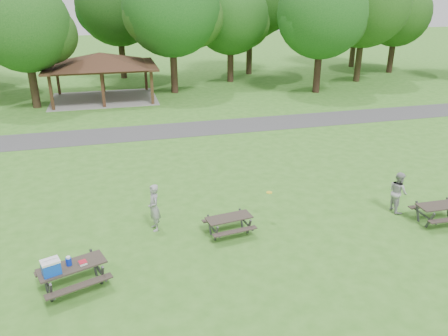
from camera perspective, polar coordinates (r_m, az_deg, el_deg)
ground at (r=15.63m, az=0.14°, el=-10.21°), size 160.00×160.00×0.00m
asphalt_path at (r=28.23m, az=-7.10°, el=4.87°), size 120.00×3.20×0.02m
pavilion at (r=37.14m, az=-15.83°, el=13.26°), size 8.60×7.01×3.76m
tree_row_d at (r=35.80m, az=-24.49°, el=16.24°), size 6.93×6.60×9.27m
tree_row_e at (r=38.19m, az=-6.74°, el=19.77°), size 8.40×8.00×11.02m
tree_row_f at (r=42.90m, az=0.99°, el=18.92°), size 7.35×7.00×9.55m
tree_row_g at (r=38.95m, az=12.76°, el=18.78°), size 7.77×7.40×10.25m
tree_row_h at (r=44.90m, az=18.02°, el=19.59°), size 8.61×8.20×11.37m
tree_row_i at (r=51.15m, az=21.72°, el=18.09°), size 7.14×6.80×9.52m
tree_deep_b at (r=45.82m, az=-13.55°, el=19.88°), size 8.40×8.00×11.13m
tree_deep_d at (r=53.81m, az=17.19°, el=19.97°), size 8.40×8.00×11.27m
picnic_table_near at (r=13.99m, az=-19.98°, el=-12.30°), size 2.34×2.10×1.35m
picnic_table_middle at (r=16.10m, az=0.67°, el=-6.95°), size 1.84×1.56×0.73m
picnic_table_far at (r=18.79m, az=26.41°, el=-4.81°), size 1.83×1.50×0.78m
frisbee_in_flight at (r=16.78m, az=5.93°, el=-3.20°), size 0.25×0.25×0.02m
frisbee_thrower at (r=16.43m, az=-9.12°, el=-5.13°), size 0.54×0.73×1.82m
frisbee_catcher at (r=18.93m, az=21.77°, el=-2.91°), size 0.67×0.85×1.69m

